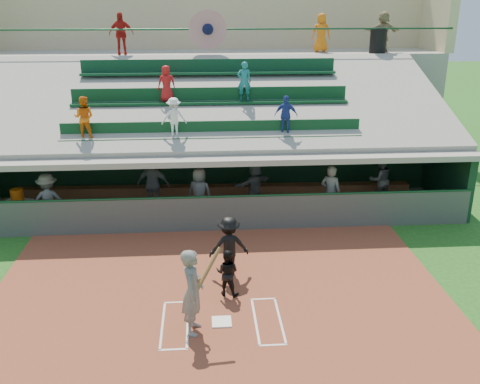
{
  "coord_description": "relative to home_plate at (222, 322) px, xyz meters",
  "views": [
    {
      "loc": [
        -0.33,
        -10.1,
        6.76
      ],
      "look_at": [
        0.66,
        3.5,
        1.8
      ],
      "focal_mm": 40.0,
      "sensor_mm": 36.0,
      "label": 1
    }
  ],
  "objects": [
    {
      "name": "ground",
      "position": [
        0.0,
        0.0,
        -0.04
      ],
      "size": [
        100.0,
        100.0,
        0.0
      ],
      "primitive_type": "plane",
      "color": "#1D5217",
      "rests_on": "ground"
    },
    {
      "name": "dirt_slab",
      "position": [
        0.0,
        0.5,
        -0.03
      ],
      "size": [
        11.0,
        9.0,
        0.02
      ],
      "primitive_type": "cube",
      "color": "brown",
      "rests_on": "ground"
    },
    {
      "name": "home_plate",
      "position": [
        0.0,
        0.0,
        0.0
      ],
      "size": [
        0.43,
        0.43,
        0.03
      ],
      "primitive_type": "cube",
      "color": "white",
      "rests_on": "dirt_slab"
    },
    {
      "name": "batters_box_chalk",
      "position": [
        0.0,
        0.0,
        -0.01
      ],
      "size": [
        2.65,
        1.85,
        0.01
      ],
      "color": "white",
      "rests_on": "dirt_slab"
    },
    {
      "name": "dugout_floor",
      "position": [
        0.0,
        6.75,
        -0.02
      ],
      "size": [
        16.0,
        3.5,
        0.04
      ],
      "primitive_type": "cube",
      "color": "#98978A",
      "rests_on": "ground"
    },
    {
      "name": "concourse_slab",
      "position": [
        0.0,
        13.5,
        2.26
      ],
      "size": [
        20.0,
        3.0,
        4.6
      ],
      "primitive_type": "cube",
      "color": "gray",
      "rests_on": "ground"
    },
    {
      "name": "grandstand",
      "position": [
        -0.01,
        10.52,
        2.22
      ],
      "size": [
        20.4,
        10.4,
        7.8
      ],
      "color": "#4A4E49",
      "rests_on": "ground"
    },
    {
      "name": "batter_at_plate",
      "position": [
        -0.61,
        -0.27,
        0.95
      ],
      "size": [
        0.9,
        0.8,
        1.95
      ],
      "color": "#5D5F5A",
      "rests_on": "dirt_slab"
    },
    {
      "name": "catcher",
      "position": [
        0.19,
        1.19,
        0.57
      ],
      "size": [
        0.68,
        0.61,
        1.17
      ],
      "primitive_type": "imported",
      "rotation": [
        0.0,
        0.0,
        2.8
      ],
      "color": "black",
      "rests_on": "dirt_slab"
    },
    {
      "name": "home_umpire",
      "position": [
        0.28,
        2.21,
        0.77
      ],
      "size": [
        1.08,
        0.69,
        1.58
      ],
      "primitive_type": "imported",
      "rotation": [
        0.0,
        0.0,
        3.25
      ],
      "color": "black",
      "rests_on": "dirt_slab"
    },
    {
      "name": "dugout_bench",
      "position": [
        0.09,
        7.93,
        0.21
      ],
      "size": [
        13.94,
        0.85,
        0.42
      ],
      "primitive_type": "cube",
      "rotation": [
        0.0,
        0.0,
        -0.03
      ],
      "color": "brown",
      "rests_on": "dugout_floor"
    },
    {
      "name": "white_table",
      "position": [
        -6.19,
        6.07,
        0.36
      ],
      "size": [
        0.97,
        0.85,
        0.71
      ],
      "primitive_type": "cube",
      "rotation": [
        0.0,
        0.0,
        -0.35
      ],
      "color": "white",
      "rests_on": "dugout_floor"
    },
    {
      "name": "water_cooler",
      "position": [
        -6.16,
        6.04,
        0.91
      ],
      "size": [
        0.4,
        0.4,
        0.4
      ],
      "primitive_type": "cylinder",
      "color": "#D35B0C",
      "rests_on": "white_table"
    },
    {
      "name": "dugout_player_a",
      "position": [
        -5.11,
        5.69,
        0.86
      ],
      "size": [
        1.19,
        0.81,
        1.7
      ],
      "primitive_type": "imported",
      "rotation": [
        0.0,
        0.0,
        3.32
      ],
      "color": "#595C57",
      "rests_on": "dugout_floor"
    },
    {
      "name": "dugout_player_b",
      "position": [
        -1.96,
        6.64,
        0.95
      ],
      "size": [
        1.19,
        0.73,
        1.89
      ],
      "primitive_type": "imported",
      "rotation": [
        0.0,
        0.0,
        2.89
      ],
      "color": "#5E615B",
      "rests_on": "dugout_floor"
    },
    {
      "name": "dugout_player_c",
      "position": [
        -0.46,
        6.05,
        0.84
      ],
      "size": [
        0.96,
        0.81,
        1.67
      ],
      "primitive_type": "imported",
      "rotation": [
        0.0,
        0.0,
        2.73
      ],
      "color": "#5C5F59",
      "rests_on": "dugout_floor"
    },
    {
      "name": "dugout_player_d",
      "position": [
        1.4,
        6.83,
        0.8
      ],
      "size": [
        1.49,
        1.18,
        1.58
      ],
      "primitive_type": "imported",
      "rotation": [
        0.0,
        0.0,
        3.71
      ],
      "color": "#595C57",
      "rests_on": "dugout_floor"
    },
    {
      "name": "dugout_player_e",
      "position": [
        3.69,
        5.56,
        0.91
      ],
      "size": [
        0.79,
        0.72,
        1.81
      ],
      "primitive_type": "imported",
      "rotation": [
        0.0,
        0.0,
        2.58
      ],
      "color": "#595C57",
      "rests_on": "dugout_floor"
    },
    {
      "name": "dugout_player_f",
      "position": [
        5.76,
        6.94,
        0.84
      ],
      "size": [
        0.91,
        0.76,
        1.68
      ],
      "primitive_type": "imported",
      "rotation": [
        0.0,
        0.0,
        3.31
      ],
      "color": "#565954",
      "rests_on": "dugout_floor"
    },
    {
      "name": "trash_bin",
      "position": [
        7.01,
        12.23,
        5.07
      ],
      "size": [
        0.67,
        0.67,
        1.0
      ],
      "primitive_type": "cylinder",
      "color": "black",
      "rests_on": "concourse_slab"
    },
    {
      "name": "concourse_staff_a",
      "position": [
        -3.44,
        12.36,
        5.39
      ],
      "size": [
        1.01,
        0.52,
        1.65
      ],
      "primitive_type": "imported",
      "rotation": [
        0.0,
        0.0,
        3.27
      ],
      "color": "#B11914",
      "rests_on": "concourse_slab"
    },
    {
      "name": "concourse_staff_b",
      "position": [
        4.77,
        12.94,
        5.36
      ],
      "size": [
        0.83,
        0.6,
        1.58
      ],
      "primitive_type": "imported",
      "rotation": [
        0.0,
        0.0,
        3.01
      ],
      "color": "orange",
      "rests_on": "concourse_slab"
    },
    {
      "name": "concourse_staff_c",
      "position": [
        7.35,
        12.75,
        5.39
      ],
      "size": [
        1.56,
        0.57,
        1.66
      ],
      "primitive_type": "imported",
      "rotation": [
        0.0,
        0.0,
        3.2
      ],
      "color": "tan",
      "rests_on": "concourse_slab"
    }
  ]
}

